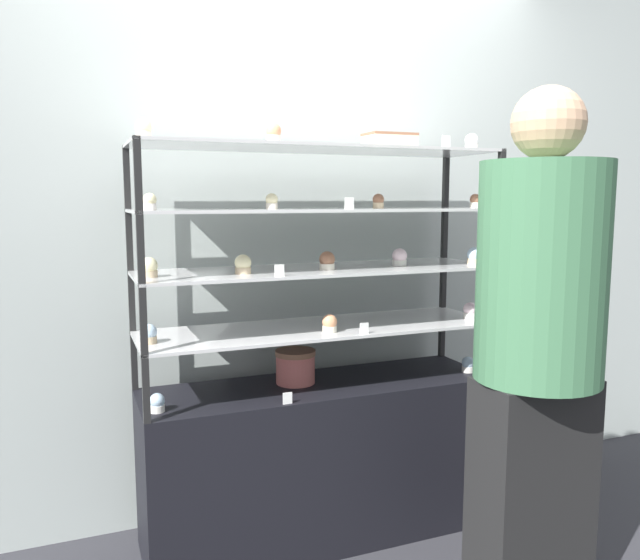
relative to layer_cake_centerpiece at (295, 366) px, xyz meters
The scene contains 32 objects.
ground_plane 0.74m from the layer_cake_centerpiece, 26.75° to the right, with size 20.00×20.00×0.00m, color #2D2D33.
back_wall 0.65m from the layer_cake_centerpiece, 73.76° to the left, with size 8.00×0.05×2.60m.
display_base 0.42m from the layer_cake_centerpiece, 26.75° to the right, with size 1.47×0.43×0.66m.
display_riser_lower 0.19m from the layer_cake_centerpiece, 26.75° to the right, with size 1.47×0.43×0.24m.
display_riser_middle 0.41m from the layer_cake_centerpiece, 26.75° to the right, with size 1.47×0.43×0.24m.
display_riser_upper 0.65m from the layer_cake_centerpiece, 26.75° to the right, with size 1.47×0.43×0.24m.
display_riser_top 0.89m from the layer_cake_centerpiece, 26.75° to the right, with size 1.47×0.43×0.24m.
layer_cake_centerpiece is the anchor object (origin of this frame).
sheet_cake_frosted 1.01m from the layer_cake_centerpiece, ahead, with size 0.20×0.14×0.07m.
cupcake_0 0.60m from the layer_cake_centerpiece, 165.67° to the right, with size 0.06×0.06×0.07m.
cupcake_1 0.78m from the layer_cake_centerpiece, ahead, with size 0.06×0.06×0.07m.
price_tag_0 0.27m from the layer_cake_centerpiece, 116.00° to the right, with size 0.04×0.00×0.04m.
cupcake_2 0.64m from the layer_cake_centerpiece, behind, with size 0.06×0.06×0.07m.
cupcake_3 0.27m from the layer_cake_centerpiece, 62.06° to the right, with size 0.06×0.06×0.07m.
cupcake_4 0.80m from the layer_cake_centerpiece, ahead, with size 0.06×0.06×0.07m.
price_tag_1 0.37m from the layer_cake_centerpiece, 50.76° to the right, with size 0.04×0.00×0.04m.
cupcake_5 0.74m from the layer_cake_centerpiece, behind, with size 0.06×0.06×0.07m.
cupcake_6 0.52m from the layer_cake_centerpiece, 155.81° to the right, with size 0.06×0.06×0.07m.
cupcake_7 0.47m from the layer_cake_centerpiece, 46.08° to the right, with size 0.06×0.06×0.07m.
cupcake_8 0.63m from the layer_cake_centerpiece, 10.39° to the right, with size 0.06×0.06×0.07m.
cupcake_9 0.90m from the layer_cake_centerpiece, 11.08° to the right, with size 0.06×0.06×0.07m.
price_tag_2 0.52m from the layer_cake_centerpiece, 121.03° to the right, with size 0.04×0.00×0.04m.
cupcake_10 0.91m from the layer_cake_centerpiece, 165.09° to the right, with size 0.05×0.05×0.06m.
cupcake_11 0.70m from the layer_cake_centerpiece, 137.69° to the right, with size 0.05×0.05×0.06m.
cupcake_12 0.76m from the layer_cake_centerpiece, 18.45° to the right, with size 0.05×0.05×0.06m.
cupcake_13 1.04m from the layer_cake_centerpiece, ahead, with size 0.05×0.05×0.06m.
price_tag_3 0.73m from the layer_cake_centerpiece, 61.67° to the right, with size 0.04×0.00×0.04m.
cupcake_14 1.10m from the layer_cake_centerpiece, 169.92° to the right, with size 0.06×0.06×0.07m.
cupcake_15 0.95m from the layer_cake_centerpiece, 131.57° to the right, with size 0.06×0.06×0.07m.
cupcake_16 1.21m from the layer_cake_centerpiece, ahead, with size 0.06×0.06×0.07m.
price_tag_4 1.09m from the layer_cake_centerpiece, 23.85° to the right, with size 0.04×0.00×0.04m.
customer_figure 0.99m from the layer_cake_centerpiece, 53.01° to the right, with size 0.42×0.42×1.78m.
Camera 1 is at (-0.94, -2.33, 1.43)m, focal length 35.00 mm.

